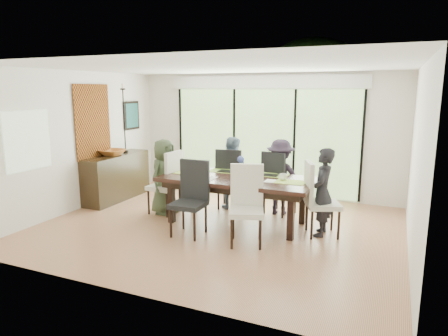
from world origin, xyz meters
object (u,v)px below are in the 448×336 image
at_px(chair_far_left, 232,178).
at_px(laptop, 191,174).
at_px(chair_right_end, 323,199).
at_px(person_left_end, 164,177).
at_px(bowl, 112,152).
at_px(chair_far_right, 280,182).
at_px(chair_near_left, 188,199).
at_px(person_far_right, 280,177).
at_px(person_far_left, 231,173).
at_px(cup_b, 243,176).
at_px(chair_near_right, 246,206).
at_px(cup_c, 283,177).
at_px(table_top, 237,179).
at_px(sideboard, 117,177).
at_px(chair_left_end, 164,182).
at_px(vase, 241,173).
at_px(person_right_end, 322,192).
at_px(cup_a, 205,170).

height_order(chair_far_left, laptop, chair_far_left).
xyz_separation_m(chair_right_end, person_left_end, (-2.98, 0.00, 0.11)).
distance_m(laptop, bowl, 2.17).
height_order(chair_far_left, chair_far_right, same).
height_order(chair_near_left, person_left_end, person_left_end).
bearing_deg(chair_right_end, person_far_right, 26.27).
distance_m(person_far_left, cup_b, 1.12).
distance_m(chair_near_right, person_far_left, 1.95).
height_order(chair_near_left, cup_b, chair_near_left).
xyz_separation_m(chair_far_left, person_far_left, (-0.00, -0.02, 0.11)).
xyz_separation_m(chair_right_end, cup_c, (-0.70, 0.10, 0.28)).
relative_size(chair_right_end, chair_far_left, 1.00).
bearing_deg(chair_near_right, person_left_end, 137.17).
distance_m(chair_right_end, cup_b, 1.38).
height_order(person_far_left, cup_b, person_far_left).
height_order(table_top, cup_c, cup_c).
bearing_deg(laptop, sideboard, 122.58).
bearing_deg(bowl, chair_far_right, 8.00).
height_order(chair_left_end, laptop, chair_left_end).
xyz_separation_m(table_top, chair_near_right, (0.50, -0.87, -0.19)).
bearing_deg(bowl, person_far_right, 7.68).
distance_m(chair_near_left, vase, 1.11).
distance_m(chair_far_right, chair_near_right, 1.72).
distance_m(cup_b, sideboard, 3.19).
distance_m(chair_left_end, person_left_end, 0.11).
xyz_separation_m(person_left_end, laptop, (0.63, -0.10, 0.13)).
xyz_separation_m(chair_far_left, chair_near_left, (-0.05, -1.72, 0.00)).
xyz_separation_m(chair_near_right, cup_b, (-0.35, 0.77, 0.27)).
distance_m(person_right_end, cup_a, 2.19).
relative_size(chair_near_right, person_far_left, 0.85).
relative_size(chair_left_end, cup_a, 8.87).
xyz_separation_m(chair_left_end, cup_a, (0.80, 0.15, 0.28)).
relative_size(cup_c, bowl, 0.27).
bearing_deg(person_far_right, chair_far_right, -97.11).
bearing_deg(person_far_left, person_left_end, 27.18).
relative_size(chair_far_left, person_left_end, 0.85).
relative_size(vase, cup_b, 1.20).
xyz_separation_m(chair_far_right, chair_near_right, (-0.05, -1.72, 0.00)).
xyz_separation_m(person_left_end, sideboard, (-1.49, 0.46, -0.23)).
xyz_separation_m(chair_far_right, cup_c, (0.25, -0.75, 0.28)).
relative_size(person_far_right, cup_a, 10.40).
distance_m(person_left_end, cup_c, 2.29).
relative_size(table_top, person_right_end, 1.86).
bearing_deg(table_top, cup_a, 167.91).
bearing_deg(chair_right_end, person_left_end, 67.41).
height_order(chair_right_end, cup_c, chair_right_end).
height_order(person_left_end, person_far_right, same).
xyz_separation_m(person_far_left, person_far_right, (1.00, 0.00, 0.00)).
xyz_separation_m(table_top, cup_b, (0.15, -0.10, 0.08)).
bearing_deg(vase, chair_far_left, 122.01).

